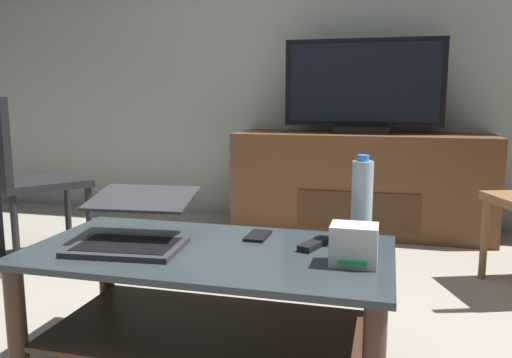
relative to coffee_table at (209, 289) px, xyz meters
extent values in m
cube|color=#A8B2A8|center=(0.05, 2.30, 1.10)|extent=(6.40, 0.12, 2.80)
cube|color=#2D383D|center=(0.00, 0.00, 0.13)|extent=(1.17, 0.62, 0.02)
cube|color=#472D1E|center=(0.00, 0.00, -0.14)|extent=(1.03, 0.54, 0.02)
cylinder|color=#472D1E|center=(-0.54, -0.26, -0.09)|extent=(0.06, 0.06, 0.41)
cylinder|color=#472D1E|center=(-0.54, 0.26, -0.09)|extent=(0.06, 0.06, 0.41)
cylinder|color=#472D1E|center=(0.54, 0.26, -0.09)|extent=(0.06, 0.06, 0.41)
cube|color=brown|center=(0.37, 1.98, 0.04)|extent=(1.69, 0.49, 0.67)
cube|color=#432A18|center=(0.37, 1.73, -0.09)|extent=(0.76, 0.01, 0.23)
cube|color=black|center=(0.37, 1.96, 0.40)|extent=(0.36, 0.20, 0.05)
cube|color=black|center=(0.37, 1.96, 0.71)|extent=(1.03, 0.04, 0.56)
cube|color=black|center=(0.37, 1.93, 0.71)|extent=(0.95, 0.01, 0.51)
cylinder|color=brown|center=(1.03, 1.20, -0.09)|extent=(0.04, 0.04, 0.41)
cube|color=black|center=(-1.30, 0.89, 0.15)|extent=(0.62, 0.62, 0.04)
cylinder|color=black|center=(-1.03, 0.92, -0.08)|extent=(0.04, 0.04, 0.43)
cylinder|color=black|center=(-1.33, 1.16, -0.08)|extent=(0.04, 0.04, 0.43)
cylinder|color=black|center=(-1.26, 0.62, -0.08)|extent=(0.04, 0.04, 0.43)
cylinder|color=black|center=(-1.56, 0.86, -0.08)|extent=(0.04, 0.04, 0.43)
cube|color=#333338|center=(-0.25, -0.08, 0.15)|extent=(0.37, 0.28, 0.02)
cube|color=black|center=(-0.25, -0.08, 0.16)|extent=(0.32, 0.22, 0.00)
cube|color=#333338|center=(-0.26, 0.07, 0.28)|extent=(0.37, 0.28, 0.05)
cube|color=teal|center=(-0.26, 0.06, 0.28)|extent=(0.33, 0.24, 0.04)
cube|color=white|center=(0.46, -0.04, 0.20)|extent=(0.14, 0.10, 0.12)
cube|color=#19D84C|center=(0.46, -0.10, 0.16)|extent=(0.08, 0.00, 0.01)
cylinder|color=silver|center=(0.47, 0.18, 0.27)|extent=(0.07, 0.07, 0.28)
cylinder|color=blue|center=(0.47, 0.18, 0.42)|extent=(0.04, 0.04, 0.02)
cube|color=black|center=(0.12, 0.17, 0.14)|extent=(0.07, 0.14, 0.01)
cube|color=black|center=(0.33, 0.10, 0.15)|extent=(0.09, 0.17, 0.02)
camera|label=1|loc=(0.55, -1.51, 0.62)|focal=36.10mm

